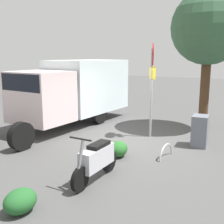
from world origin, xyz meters
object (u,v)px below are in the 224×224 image
object	(u,v)px
street_tree	(209,28)
bike_rack_hoop	(166,158)
box_truck_near	(73,88)
utility_cabinet	(200,131)
stop_sign	(152,75)
motorcycle	(96,159)

from	to	relation	value
street_tree	bike_rack_hoop	bearing A→B (deg)	-3.39
box_truck_near	utility_cabinet	size ratio (longest dim) A/B	6.84
street_tree	utility_cabinet	xyz separation A→B (m)	(2.38, 0.37, -3.43)
box_truck_near	utility_cabinet	bearing A→B (deg)	88.58
utility_cabinet	box_truck_near	bearing A→B (deg)	-95.49
utility_cabinet	bike_rack_hoop	size ratio (longest dim) A/B	1.20
stop_sign	street_tree	world-z (taller)	street_tree
street_tree	utility_cabinet	distance (m)	4.20
street_tree	utility_cabinet	bearing A→B (deg)	8.91
bike_rack_hoop	motorcycle	bearing A→B (deg)	-23.62
utility_cabinet	motorcycle	bearing A→B (deg)	-22.62
box_truck_near	motorcycle	size ratio (longest dim) A/B	3.86
box_truck_near	bike_rack_hoop	distance (m)	5.52
motorcycle	stop_sign	distance (m)	4.41
stop_sign	bike_rack_hoop	size ratio (longest dim) A/B	3.93
utility_cabinet	bike_rack_hoop	bearing A→B (deg)	-21.18
box_truck_near	utility_cabinet	world-z (taller)	box_truck_near
stop_sign	utility_cabinet	size ratio (longest dim) A/B	3.27
box_truck_near	bike_rack_hoop	bearing A→B (deg)	70.77
bike_rack_hoop	street_tree	bearing A→B (deg)	176.61
street_tree	stop_sign	bearing A→B (deg)	-33.85
street_tree	box_truck_near	bearing A→B (deg)	-69.98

